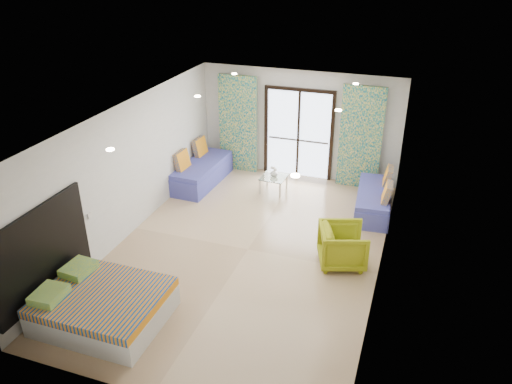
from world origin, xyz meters
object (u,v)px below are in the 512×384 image
(bed, at_px, (102,306))
(daybed_right, at_px, (374,200))
(coffee_table, at_px, (274,178))
(daybed_left, at_px, (201,172))
(armchair, at_px, (343,244))

(bed, relative_size, daybed_right, 0.99)
(daybed_right, bearing_deg, coffee_table, 170.09)
(bed, xyz_separation_m, daybed_left, (-0.64, 5.12, 0.04))
(bed, distance_m, daybed_left, 5.16)
(coffee_table, bearing_deg, daybed_right, -5.42)
(bed, bearing_deg, daybed_right, 54.47)
(bed, height_order, armchair, armchair)
(daybed_left, bearing_deg, armchair, -28.55)
(daybed_left, relative_size, armchair, 2.41)
(bed, height_order, daybed_right, daybed_right)
(bed, bearing_deg, coffee_table, 77.28)
(daybed_left, distance_m, coffee_table, 1.83)
(bed, distance_m, daybed_right, 6.18)
(bed, xyz_separation_m, daybed_right, (3.59, 5.03, 0.01))
(daybed_right, xyz_separation_m, armchair, (-0.30, -2.25, 0.14))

